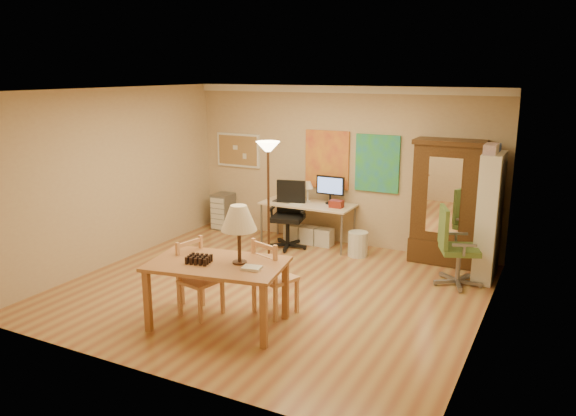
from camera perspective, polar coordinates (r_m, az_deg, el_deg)
The scene contains 16 objects.
floor at distance 7.84m, azimuth -1.70°, elevation -8.27°, with size 5.50×5.50×0.00m, color #965935.
crown_molding at distance 9.50m, azimuth 5.50°, elevation 11.91°, with size 5.50×0.08×0.12m, color white.
corkboard at distance 10.53m, azimuth -5.08°, elevation 5.87°, with size 0.90×0.04×0.62m, color #A4744D.
art_panel_left at distance 9.71m, azimuth 3.99°, elevation 4.92°, with size 0.80×0.04×1.00m, color yellow.
art_panel_right at distance 9.40m, azimuth 9.05°, elevation 4.49°, with size 0.75×0.04×0.95m, color teal.
dining_table at distance 6.52m, azimuth -6.42°, elevation -4.31°, with size 1.70×1.20×1.47m.
ladder_chair_back at distance 6.95m, azimuth -1.49°, elevation -7.23°, with size 0.56×0.54×0.96m.
ladder_chair_left at distance 7.03m, azimuth -9.04°, elevation -7.26°, with size 0.49×0.51×0.94m.
torchiere_lamp at distance 8.26m, azimuth -2.03°, elevation 4.12°, with size 0.35×0.35×1.94m.
computer_desk at distance 9.70m, azimuth 2.25°, elevation -1.14°, with size 1.60×0.70×1.21m.
office_chair_black at distance 9.57m, azimuth 0.02°, elevation -2.23°, with size 0.69×0.69×1.12m.
office_chair_green at distance 8.25m, azimuth 16.64°, elevation -5.50°, with size 0.69×0.69×1.12m.
drawer_cart at distance 10.74m, azimuth -6.61°, elevation -0.33°, with size 0.34×0.41×0.68m.
armoire at distance 9.00m, azimuth 15.74°, elevation -0.23°, with size 1.05×0.50×1.94m.
bookshelf at distance 8.46m, azimuth 19.75°, elevation -0.91°, with size 0.28×0.73×1.84m.
wastebin at distance 9.20m, azimuth 7.11°, elevation -3.64°, with size 0.32×0.32×0.40m, color silver.
Camera 1 is at (3.52, -6.36, 2.94)m, focal length 35.00 mm.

